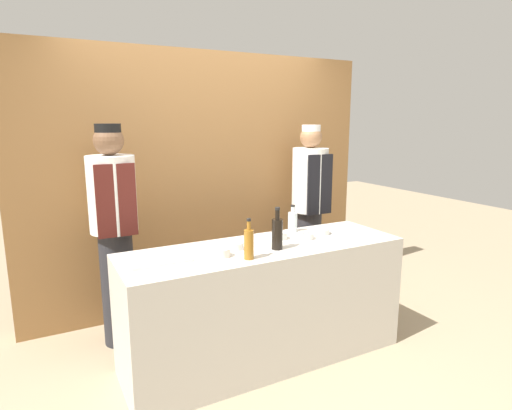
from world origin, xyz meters
TOP-DOWN VIEW (x-y plane):
  - ground_plane at (0.00, 0.00)m, footprint 14.00×14.00m
  - cabinet_wall at (0.00, 1.21)m, footprint 3.38×0.18m
  - counter at (0.00, 0.00)m, footprint 2.09×0.66m
  - sauce_bowl_yellow at (0.38, 0.02)m, footprint 0.12×0.12m
  - sauce_bowl_white at (0.56, 0.09)m, footprint 0.16×0.16m
  - sauce_bowl_brown at (-0.37, -0.07)m, footprint 0.13×0.13m
  - sauce_bowl_orange at (0.19, 0.11)m, footprint 0.12×0.12m
  - sauce_bowl_green at (-0.22, 0.03)m, footprint 0.11×0.11m
  - cutting_board at (-0.77, 0.03)m, footprint 0.39×0.25m
  - bottle_amber at (-0.23, -0.21)m, footprint 0.06×0.06m
  - bottle_clear at (0.40, 0.24)m, footprint 0.08×0.08m
  - bottle_soy at (0.04, -0.11)m, footprint 0.08×0.08m
  - chef_left at (-0.92, 0.75)m, footprint 0.36×0.36m
  - chef_right at (0.92, 0.75)m, footprint 0.34×0.34m

SIDE VIEW (x-z plane):
  - ground_plane at x=0.00m, z-range 0.00..0.00m
  - counter at x=0.00m, z-range 0.00..0.89m
  - cutting_board at x=-0.77m, z-range 0.89..0.91m
  - sauce_bowl_white at x=0.56m, z-range 0.89..0.93m
  - sauce_bowl_green at x=-0.22m, z-range 0.89..0.94m
  - sauce_bowl_yellow at x=0.38m, z-range 0.89..0.94m
  - sauce_bowl_orange at x=0.19m, z-range 0.89..0.94m
  - sauce_bowl_brown at x=-0.37m, z-range 0.89..0.95m
  - chef_right at x=0.92m, z-range 0.08..1.82m
  - chef_left at x=-0.92m, z-range 0.08..1.84m
  - bottle_clear at x=0.40m, z-range 0.86..1.09m
  - bottle_amber at x=-0.23m, z-range 0.86..1.13m
  - bottle_soy at x=0.04m, z-range 0.85..1.16m
  - cabinet_wall at x=0.00m, z-range 0.00..2.40m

